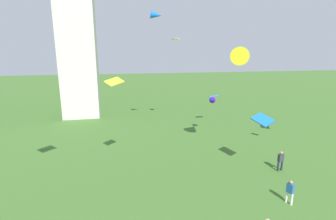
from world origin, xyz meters
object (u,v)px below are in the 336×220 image
object	(u,v)px
kite_flying_6	(114,82)
kite_flying_7	(213,96)
kite_flying_9	(156,15)
kite_flying_4	(263,120)
kite_flying_1	(176,39)
kite_flying_3	(240,59)
person_2	(290,191)
person_0	(281,160)
kite_flying_10	(212,100)

from	to	relation	value
kite_flying_6	kite_flying_7	distance (m)	17.80
kite_flying_9	kite_flying_7	bearing A→B (deg)	-64.01
kite_flying_4	kite_flying_9	xyz separation A→B (m)	(-6.30, 11.00, 8.93)
kite_flying_1	kite_flying_3	bearing A→B (deg)	11.38
kite_flying_3	person_2	bearing A→B (deg)	119.28
kite_flying_4	kite_flying_7	bearing A→B (deg)	156.87
person_0	kite_flying_10	bearing A→B (deg)	96.84
kite_flying_1	kite_flying_10	size ratio (longest dim) A/B	0.80
person_2	kite_flying_7	xyz separation A→B (m)	(2.23, 17.98, 2.96)
kite_flying_9	kite_flying_6	bearing A→B (deg)	160.15
kite_flying_1	kite_flying_3	xyz separation A→B (m)	(3.12, -9.72, -2.11)
person_2	kite_flying_7	distance (m)	18.35
kite_flying_3	kite_flying_9	xyz separation A→B (m)	(-5.71, 7.90, 4.41)
person_2	kite_flying_6	bearing A→B (deg)	41.60
kite_flying_1	kite_flying_10	xyz separation A→B (m)	(3.26, -3.73, -6.75)
kite_flying_3	kite_flying_7	bearing A→B (deg)	-73.85
kite_flying_1	kite_flying_10	world-z (taller)	kite_flying_1
person_0	kite_flying_7	bearing A→B (deg)	83.29
kite_flying_6	person_0	bearing A→B (deg)	-44.29
kite_flying_3	kite_flying_4	xyz separation A→B (m)	(0.58, -3.10, -4.52)
person_0	kite_flying_9	size ratio (longest dim) A/B	1.20
kite_flying_3	kite_flying_6	bearing A→B (deg)	35.58
kite_flying_9	kite_flying_1	bearing A→B (deg)	-47.82
kite_flying_3	kite_flying_9	bearing A→B (deg)	-25.64
person_0	kite_flying_9	bearing A→B (deg)	119.01
person_0	kite_flying_4	size ratio (longest dim) A/B	1.01
kite_flying_9	kite_flying_10	world-z (taller)	kite_flying_9
kite_flying_7	kite_flying_10	distance (m)	5.16
person_2	person_0	bearing A→B (deg)	-48.47
kite_flying_4	kite_flying_10	bearing A→B (deg)	166.90
kite_flying_10	person_2	bearing A→B (deg)	-56.98
person_0	kite_flying_10	xyz separation A→B (m)	(-2.31, 9.23, 3.32)
person_0	kite_flying_1	distance (m)	17.34
kite_flying_4	person_0	bearing A→B (deg)	69.76
kite_flying_7	person_0	bearing A→B (deg)	98.89
kite_flying_4	kite_flying_6	world-z (taller)	kite_flying_6
person_0	kite_flying_7	world-z (taller)	kite_flying_7
kite_flying_1	kite_flying_6	size ratio (longest dim) A/B	0.72
person_0	kite_flying_7	xyz separation A→B (m)	(-0.13, 13.89, 2.92)
kite_flying_4	kite_flying_9	distance (m)	15.51
person_0	kite_flying_3	distance (m)	8.94
kite_flying_1	person_2	bearing A→B (deg)	4.28
kite_flying_4	kite_flying_9	world-z (taller)	kite_flying_9
person_0	kite_flying_9	world-z (taller)	kite_flying_9
kite_flying_4	kite_flying_9	size ratio (longest dim) A/B	1.18
person_2	kite_flying_6	size ratio (longest dim) A/B	1.09
kite_flying_1	kite_flying_9	distance (m)	3.91
kite_flying_4	kite_flying_10	size ratio (longest dim) A/B	1.24
kite_flying_3	kite_flying_9	size ratio (longest dim) A/B	2.03
kite_flying_6	kite_flying_10	bearing A→B (deg)	-1.01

